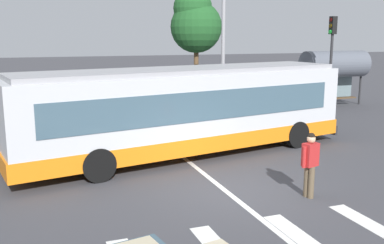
{
  "coord_description": "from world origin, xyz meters",
  "views": [
    {
      "loc": [
        -4.92,
        -10.17,
        4.15
      ],
      "look_at": [
        0.01,
        3.39,
        1.3
      ],
      "focal_mm": 41.21,
      "sensor_mm": 36.0,
      "label": 1
    }
  ],
  "objects_px": {
    "parked_car_silver": "(128,97)",
    "parked_car_black": "(219,93)",
    "bus_stop_shelter": "(334,65)",
    "parked_car_blue": "(82,100)",
    "background_tree_right": "(195,22)",
    "city_transit_bus": "(187,111)",
    "pedestrian_crossing_street": "(310,161)",
    "twin_arm_street_lamp": "(224,9)",
    "parked_car_red": "(176,94)",
    "traffic_light_far_corner": "(331,50)"
  },
  "relations": [
    {
      "from": "pedestrian_crossing_street",
      "to": "parked_car_black",
      "type": "bearing_deg",
      "value": 75.31
    },
    {
      "from": "bus_stop_shelter",
      "to": "twin_arm_street_lamp",
      "type": "bearing_deg",
      "value": 179.36
    },
    {
      "from": "city_transit_bus",
      "to": "background_tree_right",
      "type": "relative_size",
      "value": 1.65
    },
    {
      "from": "bus_stop_shelter",
      "to": "background_tree_right",
      "type": "xyz_separation_m",
      "value": [
        -4.89,
        10.36,
        2.74
      ]
    },
    {
      "from": "pedestrian_crossing_street",
      "to": "bus_stop_shelter",
      "type": "relative_size",
      "value": 0.42
    },
    {
      "from": "parked_car_black",
      "to": "parked_car_silver",
      "type": "bearing_deg",
      "value": 179.15
    },
    {
      "from": "city_transit_bus",
      "to": "pedestrian_crossing_street",
      "type": "height_order",
      "value": "city_transit_bus"
    },
    {
      "from": "parked_car_black",
      "to": "twin_arm_street_lamp",
      "type": "relative_size",
      "value": 0.53
    },
    {
      "from": "parked_car_black",
      "to": "background_tree_right",
      "type": "distance_m",
      "value": 9.16
    },
    {
      "from": "bus_stop_shelter",
      "to": "background_tree_right",
      "type": "bearing_deg",
      "value": 115.24
    },
    {
      "from": "parked_car_silver",
      "to": "parked_car_black",
      "type": "relative_size",
      "value": 0.98
    },
    {
      "from": "traffic_light_far_corner",
      "to": "bus_stop_shelter",
      "type": "height_order",
      "value": "traffic_light_far_corner"
    },
    {
      "from": "parked_car_blue",
      "to": "parked_car_silver",
      "type": "xyz_separation_m",
      "value": [
        2.5,
        0.26,
        0.0
      ]
    },
    {
      "from": "parked_car_red",
      "to": "parked_car_black",
      "type": "xyz_separation_m",
      "value": [
        2.59,
        -0.41,
        0.0
      ]
    },
    {
      "from": "parked_car_black",
      "to": "parked_car_blue",
      "type": "bearing_deg",
      "value": -178.71
    },
    {
      "from": "parked_car_red",
      "to": "pedestrian_crossing_street",
      "type": "bearing_deg",
      "value": -94.88
    },
    {
      "from": "traffic_light_far_corner",
      "to": "background_tree_right",
      "type": "distance_m",
      "value": 13.18
    },
    {
      "from": "parked_car_silver",
      "to": "parked_car_blue",
      "type": "bearing_deg",
      "value": -174.01
    },
    {
      "from": "parked_car_blue",
      "to": "bus_stop_shelter",
      "type": "distance_m",
      "value": 14.59
    },
    {
      "from": "parked_car_blue",
      "to": "background_tree_right",
      "type": "xyz_separation_m",
      "value": [
        9.43,
        8.1,
        4.39
      ]
    },
    {
      "from": "city_transit_bus",
      "to": "parked_car_silver",
      "type": "bearing_deg",
      "value": 90.08
    },
    {
      "from": "parked_car_silver",
      "to": "parked_car_black",
      "type": "height_order",
      "value": "same"
    },
    {
      "from": "parked_car_blue",
      "to": "background_tree_right",
      "type": "relative_size",
      "value": 0.61
    },
    {
      "from": "parked_car_silver",
      "to": "parked_car_red",
      "type": "relative_size",
      "value": 1.0
    },
    {
      "from": "parked_car_black",
      "to": "bus_stop_shelter",
      "type": "relative_size",
      "value": 1.14
    },
    {
      "from": "city_transit_bus",
      "to": "traffic_light_far_corner",
      "type": "relative_size",
      "value": 2.46
    },
    {
      "from": "pedestrian_crossing_street",
      "to": "twin_arm_street_lamp",
      "type": "height_order",
      "value": "twin_arm_street_lamp"
    },
    {
      "from": "twin_arm_street_lamp",
      "to": "traffic_light_far_corner",
      "type": "bearing_deg",
      "value": -26.24
    },
    {
      "from": "parked_car_red",
      "to": "traffic_light_far_corner",
      "type": "distance_m",
      "value": 8.98
    },
    {
      "from": "parked_car_silver",
      "to": "background_tree_right",
      "type": "distance_m",
      "value": 11.35
    },
    {
      "from": "twin_arm_street_lamp",
      "to": "pedestrian_crossing_street",
      "type": "bearing_deg",
      "value": -103.82
    },
    {
      "from": "parked_car_blue",
      "to": "parked_car_black",
      "type": "height_order",
      "value": "same"
    },
    {
      "from": "pedestrian_crossing_street",
      "to": "traffic_light_far_corner",
      "type": "distance_m",
      "value": 13.1
    },
    {
      "from": "bus_stop_shelter",
      "to": "parked_car_black",
      "type": "bearing_deg",
      "value": 158.81
    },
    {
      "from": "parked_car_silver",
      "to": "parked_car_red",
      "type": "distance_m",
      "value": 2.94
    },
    {
      "from": "parked_car_red",
      "to": "background_tree_right",
      "type": "bearing_deg",
      "value": 61.9
    },
    {
      "from": "parked_car_black",
      "to": "city_transit_bus",
      "type": "bearing_deg",
      "value": -119.08
    },
    {
      "from": "parked_car_black",
      "to": "twin_arm_street_lamp",
      "type": "bearing_deg",
      "value": -109.16
    },
    {
      "from": "parked_car_black",
      "to": "pedestrian_crossing_street",
      "type": "bearing_deg",
      "value": -104.69
    },
    {
      "from": "bus_stop_shelter",
      "to": "twin_arm_street_lamp",
      "type": "distance_m",
      "value": 7.75
    },
    {
      "from": "city_transit_bus",
      "to": "pedestrian_crossing_street",
      "type": "distance_m",
      "value": 5.25
    },
    {
      "from": "parked_car_silver",
      "to": "bus_stop_shelter",
      "type": "xyz_separation_m",
      "value": [
        11.82,
        -2.53,
        1.65
      ]
    },
    {
      "from": "city_transit_bus",
      "to": "bus_stop_shelter",
      "type": "distance_m",
      "value": 13.98
    },
    {
      "from": "twin_arm_street_lamp",
      "to": "background_tree_right",
      "type": "bearing_deg",
      "value": 77.7
    },
    {
      "from": "parked_car_black",
      "to": "twin_arm_street_lamp",
      "type": "height_order",
      "value": "twin_arm_street_lamp"
    },
    {
      "from": "city_transit_bus",
      "to": "twin_arm_street_lamp",
      "type": "bearing_deg",
      "value": 58.13
    },
    {
      "from": "city_transit_bus",
      "to": "parked_car_silver",
      "type": "distance_m",
      "value": 10.0
    },
    {
      "from": "parked_car_silver",
      "to": "background_tree_right",
      "type": "height_order",
      "value": "background_tree_right"
    },
    {
      "from": "parked_car_blue",
      "to": "parked_car_silver",
      "type": "distance_m",
      "value": 2.51
    },
    {
      "from": "twin_arm_street_lamp",
      "to": "parked_car_blue",
      "type": "bearing_deg",
      "value": 163.1
    }
  ]
}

